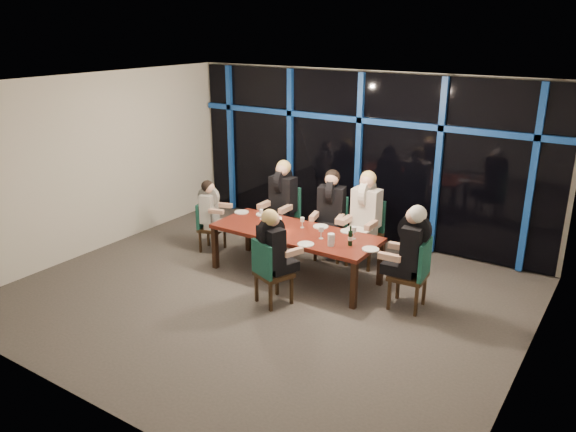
{
  "coord_description": "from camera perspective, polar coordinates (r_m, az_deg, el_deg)",
  "views": [
    {
      "loc": [
        4.31,
        -5.96,
        3.75
      ],
      "look_at": [
        0.0,
        0.6,
        1.05
      ],
      "focal_mm": 35.0,
      "sensor_mm": 36.0,
      "label": 1
    }
  ],
  "objects": [
    {
      "name": "diner_end_left",
      "position": [
        9.63,
        -7.85,
        1.08
      ],
      "size": [
        0.58,
        0.49,
        0.83
      ],
      "rotation": [
        0.0,
        0.0,
        1.84
      ],
      "color": "black",
      "rests_on": "ground"
    },
    {
      "name": "dining_table",
      "position": [
        8.58,
        0.73,
        -1.96
      ],
      "size": [
        2.6,
        1.0,
        0.75
      ],
      "color": "maroon",
      "rests_on": "ground"
    },
    {
      "name": "wine_glass_d",
      "position": [
        9.05,
        -2.74,
        0.41
      ],
      "size": [
        0.06,
        0.06,
        0.16
      ],
      "color": "white",
      "rests_on": "dining_table"
    },
    {
      "name": "diner_far_left",
      "position": [
        9.65,
        -0.63,
        2.49
      ],
      "size": [
        0.53,
        0.66,
        1.03
      ],
      "rotation": [
        0.0,
        0.0,
        0.01
      ],
      "color": "black",
      "rests_on": "ground"
    },
    {
      "name": "room",
      "position": [
        7.55,
        -2.51,
        5.76
      ],
      "size": [
        7.04,
        7.0,
        3.02
      ],
      "color": "#524C48",
      "rests_on": "ground"
    },
    {
      "name": "chair_far_left",
      "position": [
        9.85,
        -0.34,
        0.28
      ],
      "size": [
        0.5,
        0.5,
        1.06
      ],
      "rotation": [
        0.0,
        0.0,
        0.01
      ],
      "color": "#301E10",
      "rests_on": "ground"
    },
    {
      "name": "diner_far_mid",
      "position": [
        9.18,
        4.38,
        1.41
      ],
      "size": [
        0.58,
        0.69,
        1.01
      ],
      "rotation": [
        0.0,
        0.0,
        0.24
      ],
      "color": "black",
      "rests_on": "ground"
    },
    {
      "name": "chair_end_left",
      "position": [
        9.77,
        -8.14,
        -0.79
      ],
      "size": [
        0.49,
        0.49,
        0.86
      ],
      "rotation": [
        0.0,
        0.0,
        1.84
      ],
      "color": "#301E10",
      "rests_on": "ground"
    },
    {
      "name": "plate_far_left",
      "position": [
        9.29,
        -2.54,
        0.17
      ],
      "size": [
        0.24,
        0.24,
        0.01
      ],
      "primitive_type": "cylinder",
      "color": "white",
      "rests_on": "dining_table"
    },
    {
      "name": "plate_near_mid",
      "position": [
        8.04,
        1.82,
        -2.88
      ],
      "size": [
        0.24,
        0.24,
        0.01
      ],
      "primitive_type": "cylinder",
      "color": "white",
      "rests_on": "dining_table"
    },
    {
      "name": "wine_glass_a",
      "position": [
        8.65,
        -0.85,
        -0.42
      ],
      "size": [
        0.07,
        0.07,
        0.18
      ],
      "color": "silver",
      "rests_on": "dining_table"
    },
    {
      "name": "plate_end_left",
      "position": [
        9.42,
        -4.74,
        0.4
      ],
      "size": [
        0.24,
        0.24,
        0.01
      ],
      "primitive_type": "cylinder",
      "color": "white",
      "rests_on": "dining_table"
    },
    {
      "name": "chair_end_right",
      "position": [
        7.84,
        12.79,
        -5.45
      ],
      "size": [
        0.51,
        0.51,
        1.02
      ],
      "rotation": [
        0.0,
        0.0,
        4.79
      ],
      "color": "#301E10",
      "rests_on": "ground"
    },
    {
      "name": "diner_far_right",
      "position": [
        8.97,
        7.87,
        1.08
      ],
      "size": [
        0.53,
        0.66,
        1.04
      ],
      "rotation": [
        0.0,
        0.0,
        -0.01
      ],
      "color": "silver",
      "rests_on": "ground"
    },
    {
      "name": "plate_far_right",
      "position": [
        8.58,
        6.13,
        -1.54
      ],
      "size": [
        0.24,
        0.24,
        0.01
      ],
      "primitive_type": "cylinder",
      "color": "white",
      "rests_on": "dining_table"
    },
    {
      "name": "tea_light",
      "position": [
        8.54,
        -0.88,
        -1.48
      ],
      "size": [
        0.05,
        0.05,
        0.03
      ],
      "primitive_type": "cylinder",
      "color": "#FFA64C",
      "rests_on": "dining_table"
    },
    {
      "name": "wine_glass_e",
      "position": [
        8.26,
        6.72,
        -1.44
      ],
      "size": [
        0.07,
        0.07,
        0.19
      ],
      "color": "white",
      "rests_on": "dining_table"
    },
    {
      "name": "wine_glass_c",
      "position": [
        8.23,
        3.39,
        -1.41
      ],
      "size": [
        0.07,
        0.07,
        0.19
      ],
      "color": "silver",
      "rests_on": "dining_table"
    },
    {
      "name": "wine_glass_b",
      "position": [
        8.66,
        1.46,
        -0.43
      ],
      "size": [
        0.06,
        0.06,
        0.17
      ],
      "color": "silver",
      "rests_on": "dining_table"
    },
    {
      "name": "wine_bottle",
      "position": [
        8.03,
        6.35,
        -2.22
      ],
      "size": [
        0.07,
        0.07,
        0.29
      ],
      "rotation": [
        0.0,
        0.0,
        0.15
      ],
      "color": "black",
      "rests_on": "dining_table"
    },
    {
      "name": "plate_end_right",
      "position": [
        7.95,
        8.35,
        -3.35
      ],
      "size": [
        0.24,
        0.24,
        0.01
      ],
      "primitive_type": "cylinder",
      "color": "white",
      "rests_on": "dining_table"
    },
    {
      "name": "diner_end_right",
      "position": [
        7.7,
        12.39,
        -2.6
      ],
      "size": [
        0.65,
        0.53,
        1.0
      ],
      "rotation": [
        0.0,
        0.0,
        4.79
      ],
      "color": "black",
      "rests_on": "ground"
    },
    {
      "name": "diner_near_mid",
      "position": [
        7.67,
        -1.51,
        -2.72
      ],
      "size": [
        0.58,
        0.65,
        0.93
      ],
      "rotation": [
        0.0,
        0.0,
        2.78
      ],
      "color": "black",
      "rests_on": "ground"
    },
    {
      "name": "window_wall",
      "position": [
        10.12,
        7.37,
        6.28
      ],
      "size": [
        6.86,
        0.43,
        2.94
      ],
      "color": "black",
      "rests_on": "ground"
    },
    {
      "name": "chair_far_right",
      "position": [
        9.19,
        8.0,
        -1.28
      ],
      "size": [
        0.5,
        0.5,
        1.07
      ],
      "rotation": [
        0.0,
        0.0,
        -0.01
      ],
      "color": "#301E10",
      "rests_on": "ground"
    },
    {
      "name": "chair_far_mid",
      "position": [
        9.39,
        4.46,
        -0.82
      ],
      "size": [
        0.58,
        0.58,
        1.04
      ],
      "rotation": [
        0.0,
        0.0,
        0.24
      ],
      "color": "#301E10",
      "rests_on": "ground"
    },
    {
      "name": "water_pitcher",
      "position": [
        8.0,
        4.4,
        -2.42
      ],
      "size": [
        0.11,
        0.1,
        0.18
      ],
      "rotation": [
        0.0,
        0.0,
        -0.21
      ],
      "color": "white",
      "rests_on": "dining_table"
    },
    {
      "name": "plate_far_mid",
      "position": [
        8.74,
        3.34,
        -1.08
      ],
      "size": [
        0.24,
        0.24,
        0.01
      ],
      "primitive_type": "cylinder",
      "color": "white",
      "rests_on": "dining_table"
    },
    {
      "name": "chair_near_mid",
      "position": [
        7.78,
        -1.98,
        -5.45
      ],
      "size": [
        0.57,
        0.57,
        0.96
      ],
      "rotation": [
        0.0,
        0.0,
        2.78
      ],
      "color": "#301E10",
      "rests_on": "ground"
    }
  ]
}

